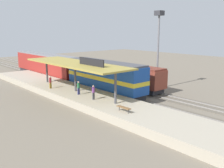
% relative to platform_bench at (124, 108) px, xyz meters
% --- Properties ---
extents(ground_plane, '(120.00, 120.00, 0.00)m').
position_rel_platform_bench_xyz_m(ground_plane, '(8.00, 10.80, -1.34)').
color(ground_plane, '#706656').
extents(track_near, '(3.20, 110.00, 0.16)m').
position_rel_platform_bench_xyz_m(track_near, '(6.00, 10.80, -1.31)').
color(track_near, '#5F5649').
rests_on(track_near, ground).
extents(track_far, '(3.20, 110.00, 0.16)m').
position_rel_platform_bench_xyz_m(track_far, '(10.60, 10.80, -1.31)').
color(track_far, '#5F5649').
rests_on(track_far, ground).
extents(platform, '(6.00, 44.00, 0.90)m').
position_rel_platform_bench_xyz_m(platform, '(1.40, 10.80, -0.89)').
color(platform, '#A89E89').
rests_on(platform, ground).
extents(station_canopy, '(5.20, 18.00, 4.70)m').
position_rel_platform_bench_xyz_m(station_canopy, '(1.40, 10.71, 3.19)').
color(station_canopy, '#47474C').
rests_on(station_canopy, platform).
extents(platform_bench, '(0.44, 1.70, 0.50)m').
position_rel_platform_bench_xyz_m(platform_bench, '(0.00, 0.00, 0.00)').
color(platform_bench, '#333338').
rests_on(platform_bench, platform).
extents(locomotive, '(2.93, 14.43, 4.44)m').
position_rel_platform_bench_xyz_m(locomotive, '(6.00, 10.26, 1.07)').
color(locomotive, '#28282D').
rests_on(locomotive, track_near).
extents(passenger_carriage_single, '(2.90, 20.00, 4.24)m').
position_rel_platform_bench_xyz_m(passenger_carriage_single, '(6.00, 28.26, 0.97)').
color(passenger_carriage_single, '#28282D').
rests_on(passenger_carriage_single, track_near).
extents(freight_car, '(2.80, 12.00, 3.54)m').
position_rel_platform_bench_xyz_m(freight_car, '(10.60, 9.67, 0.63)').
color(freight_car, '#28282D').
rests_on(freight_car, track_far).
extents(light_mast, '(1.10, 1.10, 11.70)m').
position_rel_platform_bench_xyz_m(light_mast, '(13.80, 7.03, 7.05)').
color(light_mast, slate).
rests_on(light_mast, ground).
extents(person_waiting, '(0.34, 0.34, 1.71)m').
position_rel_platform_bench_xyz_m(person_waiting, '(0.61, 8.90, 0.51)').
color(person_waiting, navy).
rests_on(person_waiting, platform).
extents(person_walking, '(0.34, 0.34, 1.71)m').
position_rel_platform_bench_xyz_m(person_walking, '(-0.37, 14.46, 0.51)').
color(person_walking, olive).
rests_on(person_walking, platform).
extents(person_boarding, '(0.34, 0.34, 1.71)m').
position_rel_platform_bench_xyz_m(person_boarding, '(0.57, 5.74, 0.51)').
color(person_boarding, '#4C4C51').
rests_on(person_boarding, platform).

